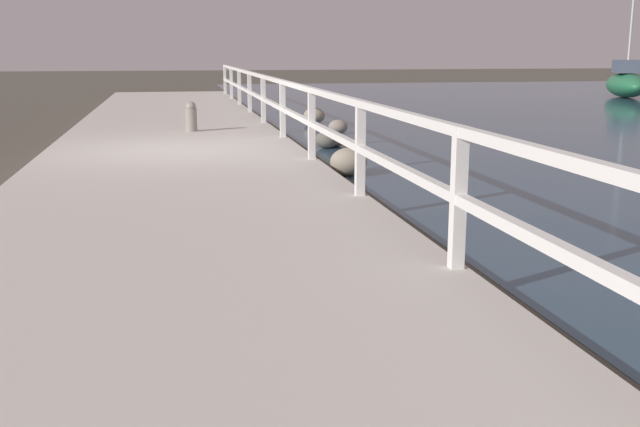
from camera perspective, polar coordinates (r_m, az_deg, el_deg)
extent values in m
plane|color=#4C473D|center=(12.63, -10.93, 3.60)|extent=(120.00, 120.00, 0.00)
cube|color=beige|center=(12.61, -10.95, 4.19)|extent=(4.23, 36.00, 0.26)
cube|color=white|center=(5.63, 10.50, 1.14)|extent=(0.10, 0.10, 1.07)
cube|color=white|center=(8.40, 3.08, 4.98)|extent=(0.10, 0.10, 1.07)
cube|color=white|center=(11.26, -0.65, 6.87)|extent=(0.10, 0.10, 1.07)
cube|color=white|center=(14.15, -2.87, 7.98)|extent=(0.10, 0.10, 1.07)
cube|color=white|center=(17.07, -4.34, 8.70)|extent=(0.10, 0.10, 1.07)
cube|color=white|center=(19.99, -5.39, 9.21)|extent=(0.10, 0.10, 1.07)
cube|color=white|center=(22.92, -6.17, 9.59)|extent=(0.10, 0.10, 1.07)
cube|color=white|center=(25.85, -6.78, 9.88)|extent=(0.10, 0.10, 1.07)
cube|color=white|center=(28.78, -7.26, 10.11)|extent=(0.10, 0.10, 1.07)
cube|color=white|center=(12.67, -1.90, 9.72)|extent=(0.09, 32.50, 0.08)
cube|color=white|center=(12.70, -1.88, 7.49)|extent=(0.09, 32.50, 0.08)
ellipsoid|color=gray|center=(11.39, 2.19, 3.96)|extent=(0.57, 0.51, 0.43)
ellipsoid|color=#666056|center=(14.59, 0.51, 5.64)|extent=(0.45, 0.40, 0.34)
ellipsoid|color=gray|center=(19.54, -0.44, 7.46)|extent=(0.56, 0.50, 0.42)
ellipsoid|color=gray|center=(17.09, 1.38, 6.61)|extent=(0.44, 0.40, 0.33)
ellipsoid|color=gray|center=(14.84, 1.24, 5.64)|extent=(0.37, 0.33, 0.28)
cylinder|color=gray|center=(15.47, -9.78, 7.03)|extent=(0.23, 0.23, 0.45)
sphere|color=gray|center=(15.45, -9.82, 8.02)|extent=(0.21, 0.21, 0.21)
ellipsoid|color=#236B42|center=(33.02, 22.30, 9.04)|extent=(2.50, 3.92, 0.96)
cube|color=#4C566B|center=(33.00, 22.41, 10.32)|extent=(1.32, 1.50, 0.51)
cylinder|color=silver|center=(33.04, 22.75, 14.40)|extent=(0.09, 0.09, 5.23)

